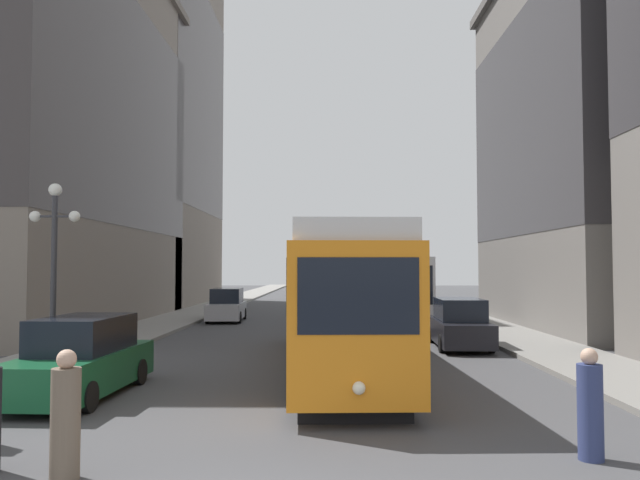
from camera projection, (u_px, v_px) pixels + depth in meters
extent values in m
cube|color=gray|center=(215.00, 306.00, 46.93)|extent=(3.18, 120.00, 0.15)
cube|color=gray|center=(432.00, 307.00, 46.69)|extent=(3.18, 120.00, 0.15)
cube|color=black|center=(337.00, 361.00, 18.58)|extent=(2.75, 13.68, 0.35)
cube|color=orange|center=(337.00, 303.00, 18.65)|extent=(3.19, 14.87, 3.10)
cube|color=black|center=(337.00, 280.00, 18.69)|extent=(3.20, 14.29, 1.08)
cube|color=silver|center=(337.00, 244.00, 18.73)|extent=(2.97, 14.57, 0.44)
cube|color=black|center=(358.00, 296.00, 11.32)|extent=(2.21, 0.17, 1.40)
sphere|color=#F2EACC|center=(359.00, 388.00, 11.17)|extent=(0.24, 0.24, 0.24)
cube|color=black|center=(389.00, 320.00, 33.40)|extent=(2.46, 11.55, 0.35)
cube|color=silver|center=(389.00, 288.00, 33.47)|extent=(2.87, 12.56, 3.10)
cube|color=black|center=(389.00, 278.00, 33.50)|extent=(2.89, 12.06, 1.30)
cube|color=black|center=(406.00, 285.00, 27.27)|extent=(2.31, 0.14, 1.71)
cylinder|color=black|center=(7.00, 396.00, 12.82)|extent=(0.20, 0.65, 0.64)
cylinder|color=black|center=(74.00, 371.00, 15.90)|extent=(0.20, 0.65, 0.64)
cylinder|color=black|center=(89.00, 397.00, 12.74)|extent=(0.20, 0.65, 0.64)
cylinder|color=black|center=(140.00, 372.00, 15.81)|extent=(0.20, 0.65, 0.64)
cube|color=#14512D|center=(81.00, 370.00, 14.33)|extent=(1.98, 5.03, 0.84)
cube|color=black|center=(84.00, 334.00, 14.49)|extent=(1.68, 2.79, 0.80)
cylinder|color=black|center=(207.00, 317.00, 33.27)|extent=(0.21, 0.65, 0.64)
cylinder|color=black|center=(215.00, 314.00, 36.13)|extent=(0.21, 0.65, 0.64)
cylinder|color=black|center=(239.00, 317.00, 33.32)|extent=(0.21, 0.65, 0.64)
cylinder|color=black|center=(245.00, 314.00, 36.17)|extent=(0.21, 0.65, 0.64)
cube|color=#B2B2B7|center=(227.00, 310.00, 34.73)|extent=(1.99, 4.68, 0.84)
cube|color=black|center=(227.00, 295.00, 34.89)|extent=(1.69, 2.60, 0.80)
cylinder|color=black|center=(475.00, 335.00, 24.64)|extent=(0.20, 0.65, 0.64)
cylinder|color=black|center=(491.00, 344.00, 21.66)|extent=(0.20, 0.65, 0.64)
cylinder|color=black|center=(431.00, 334.00, 24.73)|extent=(0.20, 0.65, 0.64)
cylinder|color=black|center=(442.00, 344.00, 21.75)|extent=(0.20, 0.65, 0.64)
cube|color=black|center=(459.00, 331.00, 23.21)|extent=(1.98, 4.89, 0.84)
cube|color=black|center=(459.00, 309.00, 23.12)|extent=(1.68, 2.71, 0.80)
cylinder|color=#6B5B4C|center=(65.00, 424.00, 8.73)|extent=(0.40, 0.40, 1.54)
sphere|color=tan|center=(67.00, 359.00, 8.77)|extent=(0.28, 0.28, 0.28)
cylinder|color=navy|center=(590.00, 412.00, 9.61)|extent=(0.38, 0.38, 1.46)
sphere|color=tan|center=(589.00, 357.00, 9.65)|extent=(0.26, 0.26, 0.26)
cylinder|color=#333338|center=(54.00, 282.00, 17.22)|extent=(0.16, 0.16, 4.80)
sphere|color=white|center=(55.00, 190.00, 17.34)|extent=(0.36, 0.36, 0.36)
sphere|color=white|center=(35.00, 216.00, 17.31)|extent=(0.31, 0.31, 0.31)
sphere|color=white|center=(75.00, 216.00, 17.30)|extent=(0.31, 0.31, 0.31)
cube|color=#333338|center=(55.00, 216.00, 17.31)|extent=(1.10, 0.06, 0.06)
cube|color=slate|center=(34.00, 132.00, 32.52)|extent=(10.40, 22.17, 20.10)
cube|color=#3D3838|center=(34.00, 113.00, 32.57)|extent=(10.44, 22.21, 12.06)
cube|color=slate|center=(107.00, 120.00, 50.95)|extent=(15.91, 17.94, 30.09)
cube|color=#3D3838|center=(107.00, 102.00, 51.02)|extent=(15.95, 17.98, 18.05)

